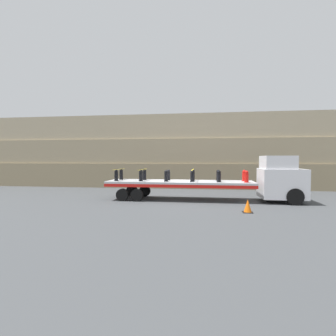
{
  "coord_description": "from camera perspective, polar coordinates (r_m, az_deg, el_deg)",
  "views": [
    {
      "loc": [
        1.71,
        -17.51,
        2.76
      ],
      "look_at": [
        -0.81,
        0.0,
        2.13
      ],
      "focal_mm": 28.0,
      "sensor_mm": 36.0,
      "label": 1
    }
  ],
  "objects": [
    {
      "name": "fire_hydrant_black_near_0",
      "position": [
        18.04,
        -11.21,
        -1.61
      ],
      "size": [
        0.31,
        0.49,
        0.75
      ],
      "color": "black",
      "rests_on": "flatbed_trailer"
    },
    {
      "name": "fire_hydrant_red_near_5",
      "position": [
        17.21,
        16.72,
        -1.83
      ],
      "size": [
        0.31,
        0.49,
        0.75
      ],
      "color": "red",
      "rests_on": "flatbed_trailer"
    },
    {
      "name": "cargo_strap_rear",
      "position": [
        18.51,
        -10.67,
        -0.28
      ],
      "size": [
        0.05,
        2.6,
        0.01
      ],
      "color": "yellow",
      "rests_on": "fire_hydrant_black_near_0"
    },
    {
      "name": "fire_hydrant_black_near_4",
      "position": [
        17.04,
        11.03,
        -1.82
      ],
      "size": [
        0.31,
        0.49,
        0.75
      ],
      "color": "black",
      "rests_on": "flatbed_trailer"
    },
    {
      "name": "fire_hydrant_black_far_2",
      "position": [
        18.25,
        0.08,
        -1.53
      ],
      "size": [
        0.31,
        0.49,
        0.75
      ],
      "color": "black",
      "rests_on": "flatbed_trailer"
    },
    {
      "name": "fire_hydrant_black_far_1",
      "position": [
        18.57,
        -5.14,
        -1.47
      ],
      "size": [
        0.31,
        0.49,
        0.75
      ],
      "color": "black",
      "rests_on": "flatbed_trailer"
    },
    {
      "name": "fire_hydrant_black_near_3",
      "position": [
        17.04,
        5.28,
        -1.79
      ],
      "size": [
        0.31,
        0.49,
        0.75
      ],
      "color": "black",
      "rests_on": "flatbed_trailer"
    },
    {
      "name": "traffic_cone",
      "position": [
        14.16,
        16.97,
        -7.92
      ],
      "size": [
        0.51,
        0.51,
        0.68
      ],
      "color": "black",
      "rests_on": "ground_plane"
    },
    {
      "name": "fire_hydrant_black_far_3",
      "position": [
        18.09,
        5.45,
        -1.57
      ],
      "size": [
        0.31,
        0.49,
        0.75
      ],
      "color": "black",
      "rests_on": "flatbed_trailer"
    },
    {
      "name": "fire_hydrant_black_far_0",
      "position": [
        19.03,
        -10.15,
        -1.41
      ],
      "size": [
        0.31,
        0.49,
        0.75
      ],
      "color": "black",
      "rests_on": "flatbed_trailer"
    },
    {
      "name": "truck_cab",
      "position": [
        18.21,
        23.64,
        -2.18
      ],
      "size": [
        2.61,
        2.6,
        2.95
      ],
      "color": "silver",
      "rests_on": "ground_plane"
    },
    {
      "name": "fire_hydrant_black_near_1",
      "position": [
        17.54,
        -5.94,
        -1.68
      ],
      "size": [
        0.31,
        0.49,
        0.75
      ],
      "color": "black",
      "rests_on": "flatbed_trailer"
    },
    {
      "name": "cargo_strap_front",
      "position": [
        17.54,
        5.37,
        -0.38
      ],
      "size": [
        0.05,
        2.6,
        0.01
      ],
      "color": "yellow",
      "rests_on": "fire_hydrant_black_near_3"
    },
    {
      "name": "fire_hydrant_black_near_2",
      "position": [
        17.21,
        -0.41,
        -1.74
      ],
      "size": [
        0.31,
        0.49,
        0.75
      ],
      "color": "black",
      "rests_on": "flatbed_trailer"
    },
    {
      "name": "flatbed_trailer",
      "position": [
        17.74,
        0.73,
        -3.54
      ],
      "size": [
        9.74,
        2.51,
        1.26
      ],
      "color": "#B2B2B7",
      "rests_on": "ground_plane"
    },
    {
      "name": "ground_plane",
      "position": [
        17.81,
        2.59,
        -6.88
      ],
      "size": [
        120.0,
        120.0,
        0.0
      ],
      "primitive_type": "plane",
      "color": "#3F4244"
    },
    {
      "name": "fire_hydrant_red_far_5",
      "position": [
        18.25,
        16.23,
        -1.61
      ],
      "size": [
        0.31,
        0.49,
        0.75
      ],
      "color": "red",
      "rests_on": "flatbed_trailer"
    },
    {
      "name": "rock_cliff",
      "position": [
        25.42,
        4.32,
        3.59
      ],
      "size": [
        60.0,
        3.3,
        6.91
      ],
      "color": "gray",
      "rests_on": "ground_plane"
    },
    {
      "name": "cargo_strap_middle",
      "position": [
        18.04,
        -5.53,
        -0.32
      ],
      "size": [
        0.05,
        2.6,
        0.01
      ],
      "color": "yellow",
      "rests_on": "fire_hydrant_black_near_1"
    },
    {
      "name": "fire_hydrant_black_far_4",
      "position": [
        18.09,
        10.86,
        -1.59
      ],
      "size": [
        0.31,
        0.49,
        0.75
      ],
      "color": "black",
      "rests_on": "flatbed_trailer"
    }
  ]
}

